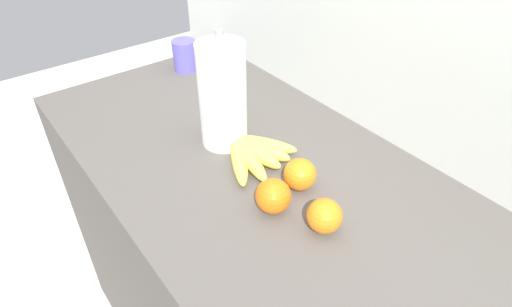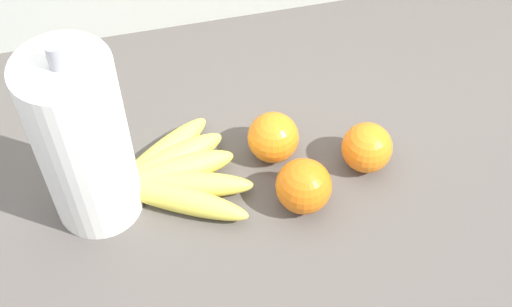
{
  "view_description": "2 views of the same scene",
  "coord_description": "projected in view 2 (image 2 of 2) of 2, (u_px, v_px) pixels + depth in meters",
  "views": [
    {
      "loc": [
        0.52,
        -0.47,
        1.53
      ],
      "look_at": [
        -0.09,
        -0.0,
        0.95
      ],
      "focal_mm": 30.02,
      "sensor_mm": 36.0,
      "label": 1
    },
    {
      "loc": [
        -0.14,
        -0.56,
        1.69
      ],
      "look_at": [
        -0.01,
        -0.02,
        0.98
      ],
      "focal_mm": 49.82,
      "sensor_mm": 36.0,
      "label": 2
    }
  ],
  "objects": [
    {
      "name": "wall_back",
      "position": [
        220.0,
        113.0,
        1.39
      ],
      "size": [
        1.87,
        0.06,
        1.3
      ],
      "primitive_type": "cube",
      "color": "silver",
      "rests_on": "ground"
    },
    {
      "name": "banana_bunch",
      "position": [
        167.0,
        176.0,
        0.94
      ],
      "size": [
        0.21,
        0.2,
        0.04
      ],
      "color": "#E2CE4C",
      "rests_on": "counter"
    },
    {
      "name": "orange_center",
      "position": [
        273.0,
        137.0,
        0.96
      ],
      "size": [
        0.07,
        0.07,
        0.07
      ],
      "primitive_type": "sphere",
      "color": "orange",
      "rests_on": "counter"
    },
    {
      "name": "orange_back_right",
      "position": [
        304.0,
        186.0,
        0.91
      ],
      "size": [
        0.07,
        0.07,
        0.07
      ],
      "primitive_type": "sphere",
      "color": "orange",
      "rests_on": "counter"
    },
    {
      "name": "orange_far_right",
      "position": [
        367.0,
        148.0,
        0.95
      ],
      "size": [
        0.07,
        0.07,
        0.07
      ],
      "primitive_type": "sphere",
      "color": "orange",
      "rests_on": "counter"
    },
    {
      "name": "paper_towel_roll",
      "position": [
        83.0,
        143.0,
        0.84
      ],
      "size": [
        0.11,
        0.11,
        0.28
      ],
      "color": "white",
      "rests_on": "counter"
    }
  ]
}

